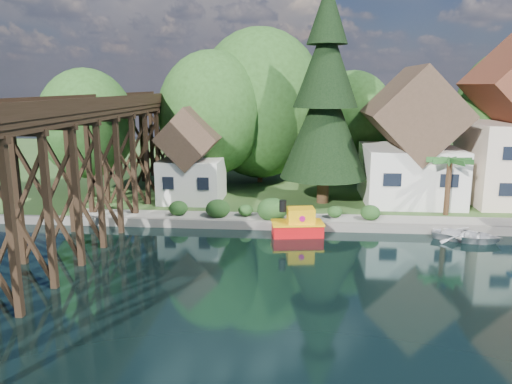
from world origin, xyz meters
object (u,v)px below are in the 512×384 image
(trestle_bridge, at_px, (85,158))
(house_left, at_px, (411,145))
(palm_tree, at_px, (450,162))
(shed, at_px, (192,161))
(tugboat, at_px, (298,224))
(boat_white_a, at_px, (467,234))
(conifer, at_px, (325,100))

(trestle_bridge, distance_m, house_left, 25.42)
(house_left, height_order, palm_tree, house_left)
(trestle_bridge, distance_m, shed, 10.69)
(trestle_bridge, relative_size, shed, 5.63)
(house_left, relative_size, tugboat, 2.99)
(palm_tree, relative_size, boat_white_a, 1.06)
(trestle_bridge, relative_size, conifer, 2.54)
(trestle_bridge, height_order, tugboat, trestle_bridge)
(palm_tree, xyz_separation_m, tugboat, (-10.98, -4.50, -3.72))
(palm_tree, bearing_deg, house_left, 111.55)
(trestle_bridge, bearing_deg, boat_white_a, 3.30)
(palm_tree, bearing_deg, tugboat, -157.70)
(house_left, distance_m, boat_white_a, 10.67)
(shed, relative_size, palm_tree, 1.72)
(house_left, distance_m, palm_tree, 5.05)
(palm_tree, distance_m, tugboat, 12.44)
(shed, height_order, conifer, conifer)
(shed, distance_m, tugboat, 12.11)
(shed, distance_m, conifer, 11.96)
(house_left, bearing_deg, shed, -175.23)
(tugboat, bearing_deg, conifer, 75.59)
(tugboat, bearing_deg, shed, 139.16)
(shed, height_order, palm_tree, shed)
(trestle_bridge, distance_m, palm_tree, 25.61)
(trestle_bridge, relative_size, house_left, 4.01)
(house_left, bearing_deg, boat_white_a, -78.68)
(house_left, xyz_separation_m, palm_tree, (1.84, -4.65, -0.66))
(house_left, xyz_separation_m, boat_white_a, (1.88, -9.39, -4.69))
(trestle_bridge, height_order, palm_tree, trestle_bridge)
(trestle_bridge, bearing_deg, shed, 61.81)
(shed, distance_m, boat_white_a, 21.65)
(boat_white_a, bearing_deg, conifer, 69.27)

